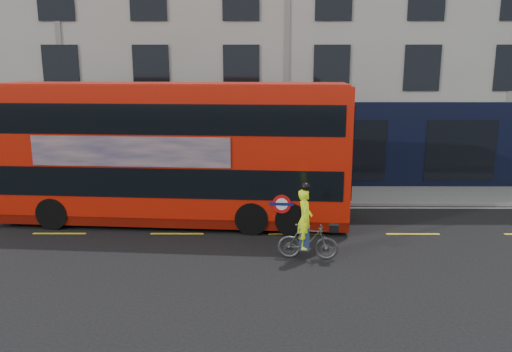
{
  "coord_description": "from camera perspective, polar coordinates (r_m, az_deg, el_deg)",
  "views": [
    {
      "loc": [
        -1.25,
        -14.59,
        5.52
      ],
      "look_at": [
        -1.32,
        1.71,
        1.96
      ],
      "focal_mm": 35.0,
      "sensor_mm": 36.0,
      "label": 1
    }
  ],
  "objects": [
    {
      "name": "building_terrace",
      "position": [
        27.63,
        2.95,
        16.38
      ],
      "size": [
        50.0,
        10.07,
        15.0
      ],
      "color": "#A9A7A0",
      "rests_on": "ground"
    },
    {
      "name": "ground",
      "position": [
        15.65,
        4.87,
        -8.4
      ],
      "size": [
        120.0,
        120.0,
        0.0
      ],
      "primitive_type": "plane",
      "color": "black",
      "rests_on": "ground"
    },
    {
      "name": "lane_dashes",
      "position": [
        17.06,
        4.47,
        -6.6
      ],
      "size": [
        58.0,
        0.12,
        0.01
      ],
      "primitive_type": null,
      "color": "yellow",
      "rests_on": "ground"
    },
    {
      "name": "cyclist",
      "position": [
        14.72,
        5.83,
        -6.57
      ],
      "size": [
        1.81,
        0.72,
        2.31
      ],
      "rotation": [
        0.0,
        0.0,
        -0.13
      ],
      "color": "#434647",
      "rests_on": "ground"
    },
    {
      "name": "bus",
      "position": [
        18.05,
        -9.24,
        2.72
      ],
      "size": [
        12.57,
        3.76,
        5.0
      ],
      "rotation": [
        0.0,
        0.0,
        -0.08
      ],
      "color": "red",
      "rests_on": "ground"
    },
    {
      "name": "road_edge_line",
      "position": [
        20.1,
        3.81,
        -3.65
      ],
      "size": [
        58.0,
        0.1,
        0.01
      ],
      "primitive_type": "cube",
      "color": "silver",
      "rests_on": "ground"
    },
    {
      "name": "pavement",
      "position": [
        21.82,
        3.52,
        -2.21
      ],
      "size": [
        60.0,
        3.0,
        0.12
      ],
      "primitive_type": "cube",
      "color": "gray",
      "rests_on": "ground"
    },
    {
      "name": "kerb",
      "position": [
        20.37,
        3.76,
        -3.25
      ],
      "size": [
        60.0,
        0.12,
        0.13
      ],
      "primitive_type": "cube",
      "color": "gray",
      "rests_on": "ground"
    }
  ]
}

